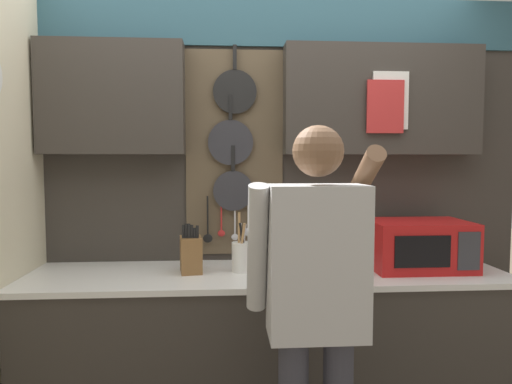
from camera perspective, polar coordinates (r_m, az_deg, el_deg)
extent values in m
cube|color=#38332D|center=(2.64, 1.52, -19.59)|extent=(2.53, 0.61, 0.85)
cube|color=white|center=(2.50, 1.54, -10.25)|extent=(2.56, 0.64, 0.03)
cube|color=#38332D|center=(2.76, 0.90, -1.52)|extent=(3.13, 0.04, 2.44)
cube|color=#2D5666|center=(2.84, 0.98, 20.56)|extent=(3.09, 0.02, 0.29)
cube|color=#38332D|center=(2.73, -17.55, 11.14)|extent=(0.80, 0.16, 0.63)
cube|color=#38332D|center=(2.82, 15.46, 10.96)|extent=(1.15, 0.16, 0.63)
cube|color=brown|center=(2.71, -2.70, 4.88)|extent=(0.57, 0.01, 1.20)
cylinder|color=black|center=(2.71, -2.66, 12.40)|extent=(0.25, 0.02, 0.25)
cube|color=black|center=(2.74, -2.67, 16.49)|extent=(0.02, 0.02, 0.14)
cylinder|color=#2D2D33|center=(2.69, -3.20, 6.19)|extent=(0.26, 0.02, 0.26)
cube|color=black|center=(2.70, -3.21, 10.54)|extent=(0.02, 0.02, 0.14)
cylinder|color=#2D2D33|center=(2.69, -2.88, 0.15)|extent=(0.24, 0.02, 0.24)
cube|color=black|center=(2.68, -2.89, 4.24)|extent=(0.02, 0.02, 0.15)
cylinder|color=black|center=(2.71, -6.06, -2.98)|extent=(0.01, 0.01, 0.24)
ellipsoid|color=black|center=(2.73, -6.04, -5.78)|extent=(0.06, 0.01, 0.05)
cylinder|color=red|center=(2.70, -4.36, -2.71)|extent=(0.01, 0.01, 0.21)
ellipsoid|color=red|center=(2.72, -4.35, -5.17)|extent=(0.04, 0.01, 0.04)
cylinder|color=silver|center=(2.70, -2.66, -2.95)|extent=(0.01, 0.01, 0.23)
ellipsoid|color=silver|center=(2.72, -2.65, -5.65)|extent=(0.04, 0.01, 0.04)
cylinder|color=silver|center=(2.71, -0.96, -2.58)|extent=(0.01, 0.01, 0.20)
ellipsoid|color=silver|center=(2.72, -0.96, -5.04)|extent=(0.06, 0.01, 0.05)
cylinder|color=silver|center=(2.71, 0.74, -2.86)|extent=(0.01, 0.01, 0.23)
ellipsoid|color=silver|center=(2.73, 0.73, -5.51)|extent=(0.05, 0.01, 0.04)
cube|color=white|center=(2.74, 16.46, 10.92)|extent=(0.20, 0.02, 0.32)
cube|color=red|center=(2.71, 15.86, 10.23)|extent=(0.21, 0.02, 0.30)
cube|color=red|center=(2.69, 19.62, -6.23)|extent=(0.53, 0.37, 0.27)
cube|color=black|center=(2.50, 20.11, -7.03)|extent=(0.29, 0.01, 0.17)
cube|color=#333338|center=(2.61, 25.09, -6.70)|extent=(0.12, 0.01, 0.20)
cube|color=brown|center=(2.48, -8.13, -7.76)|extent=(0.13, 0.16, 0.19)
cylinder|color=black|center=(2.43, -9.08, -4.91)|extent=(0.02, 0.03, 0.07)
cylinder|color=black|center=(2.43, -8.74, -4.83)|extent=(0.02, 0.03, 0.08)
cylinder|color=black|center=(2.43, -8.39, -4.83)|extent=(0.02, 0.04, 0.08)
cylinder|color=black|center=(2.43, -8.04, -4.90)|extent=(0.02, 0.03, 0.07)
cylinder|color=black|center=(2.43, -7.69, -5.10)|extent=(0.02, 0.03, 0.06)
cylinder|color=black|center=(2.42, -7.35, -4.94)|extent=(0.02, 0.03, 0.07)
cylinder|color=white|center=(2.48, -1.79, -8.12)|extent=(0.11, 0.11, 0.16)
cylinder|color=silver|center=(2.49, -2.12, -6.15)|extent=(0.03, 0.02, 0.20)
cylinder|color=black|center=(2.46, -1.64, -6.20)|extent=(0.05, 0.03, 0.20)
cylinder|color=tan|center=(2.44, -1.76, -6.27)|extent=(0.04, 0.02, 0.20)
cylinder|color=tan|center=(2.46, -2.13, -5.54)|extent=(0.02, 0.05, 0.26)
cylinder|color=silver|center=(2.49, -1.57, -6.19)|extent=(0.03, 0.02, 0.19)
cube|color=#BCBCBC|center=(1.81, 7.63, -8.56)|extent=(0.38, 0.22, 0.60)
sphere|color=brown|center=(1.77, 7.76, 5.08)|extent=(0.20, 0.20, 0.20)
cylinder|color=#BCBCBC|center=(1.81, 0.18, -7.13)|extent=(0.08, 0.23, 0.53)
cylinder|color=brown|center=(2.04, 12.77, 0.69)|extent=(0.08, 0.49, 0.35)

